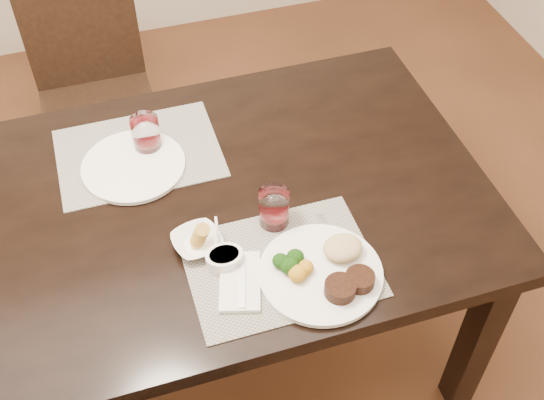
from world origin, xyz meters
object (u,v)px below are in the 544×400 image
object	(u,v)px
wine_glass_near	(274,209)
far_plate	(134,166)
dinner_plate	(327,270)
cracker_bowl	(197,241)
chair_far	(93,84)
steak_knife	(340,259)

from	to	relation	value
wine_glass_near	far_plate	world-z (taller)	wine_glass_near
dinner_plate	far_plate	world-z (taller)	dinner_plate
cracker_bowl	far_plate	world-z (taller)	cracker_bowl
chair_far	cracker_bowl	bearing A→B (deg)	-81.10
cracker_bowl	steak_knife	bearing A→B (deg)	-25.11
wine_glass_near	chair_far	bearing A→B (deg)	109.61
steak_knife	far_plate	xyz separation A→B (m)	(-0.43, 0.48, 0.00)
chair_far	wine_glass_near	world-z (taller)	chair_far
chair_far	wine_glass_near	xyz separation A→B (m)	(0.38, -1.07, 0.30)
steak_knife	wine_glass_near	world-z (taller)	wine_glass_near
chair_far	cracker_bowl	size ratio (longest dim) A/B	6.19
cracker_bowl	wine_glass_near	world-z (taller)	wine_glass_near
steak_knife	wine_glass_near	size ratio (longest dim) A/B	2.17
steak_knife	cracker_bowl	xyz separation A→B (m)	(-0.33, 0.15, 0.01)
chair_far	far_plate	bearing A→B (deg)	-85.27
steak_knife	chair_far	bearing A→B (deg)	116.04
cracker_bowl	far_plate	distance (m)	0.35
chair_far	cracker_bowl	world-z (taller)	chair_far
cracker_bowl	wine_glass_near	size ratio (longest dim) A/B	1.34
dinner_plate	far_plate	distance (m)	0.64
cracker_bowl	wine_glass_near	distance (m)	0.21
cracker_bowl	wine_glass_near	xyz separation A→B (m)	(0.21, 0.02, 0.03)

